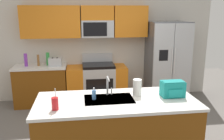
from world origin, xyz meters
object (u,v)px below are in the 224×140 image
(drink_cup_red, at_px, (55,104))
(backpack, at_px, (173,89))
(range_oven, at_px, (97,83))
(bottle_purple, at_px, (26,60))
(refrigerator, at_px, (167,62))
(toaster, at_px, (55,62))
(sink_faucet, at_px, (108,84))
(pepper_mill, at_px, (38,60))
(soap_dispenser, at_px, (94,95))
(bottle_green, at_px, (48,59))
(paper_towel_roll, at_px, (137,87))

(drink_cup_red, height_order, backpack, drink_cup_red)
(range_oven, bearing_deg, bottle_purple, 179.97)
(refrigerator, relative_size, toaster, 6.61)
(sink_faucet, height_order, backpack, sink_faucet)
(pepper_mill, height_order, drink_cup_red, drink_cup_red)
(toaster, xyz_separation_m, soap_dispenser, (0.72, -2.18, -0.02))
(sink_faucet, distance_m, drink_cup_red, 0.83)
(bottle_green, bearing_deg, pepper_mill, -165.73)
(bottle_green, height_order, soap_dispenser, bottle_green)
(toaster, height_order, bottle_green, bottle_green)
(range_oven, height_order, pepper_mill, pepper_mill)
(toaster, relative_size, bottle_purple, 0.99)
(drink_cup_red, relative_size, paper_towel_roll, 1.16)
(paper_towel_roll, bearing_deg, drink_cup_red, -162.10)
(drink_cup_red, relative_size, soap_dispenser, 1.64)
(soap_dispenser, bearing_deg, pepper_mill, 115.85)
(range_oven, xyz_separation_m, paper_towel_roll, (0.42, -2.16, 0.58))
(refrigerator, distance_m, backpack, 2.32)
(refrigerator, bearing_deg, pepper_mill, 178.65)
(toaster, xyz_separation_m, paper_towel_roll, (1.34, -2.11, 0.03))
(bottle_green, xyz_separation_m, drink_cup_red, (0.38, -2.57, -0.06))
(range_oven, xyz_separation_m, refrigerator, (1.65, -0.07, 0.48))
(drink_cup_red, height_order, soap_dispenser, drink_cup_red)
(refrigerator, xyz_separation_m, pepper_mill, (-2.94, 0.07, 0.10))
(pepper_mill, xyz_separation_m, sink_faucet, (1.29, -2.10, 0.04))
(paper_towel_roll, bearing_deg, pepper_mill, 128.33)
(toaster, relative_size, bottle_green, 0.98)
(pepper_mill, relative_size, backpack, 0.78)
(refrigerator, xyz_separation_m, bottle_green, (-2.74, 0.12, 0.12))
(bottle_green, distance_m, paper_towel_roll, 2.67)
(bottle_green, distance_m, drink_cup_red, 2.60)
(refrigerator, distance_m, pepper_mill, 2.94)
(toaster, xyz_separation_m, drink_cup_red, (0.22, -2.47, -0.01))
(sink_faucet, height_order, soap_dispenser, sink_faucet)
(toaster, bearing_deg, range_oven, 3.25)
(pepper_mill, xyz_separation_m, drink_cup_red, (0.58, -2.52, -0.04))
(pepper_mill, bearing_deg, drink_cup_red, -77.02)
(range_oven, height_order, drink_cup_red, drink_cup_red)
(bottle_purple, xyz_separation_m, backpack, (2.46, -2.27, -0.02))
(range_oven, height_order, bottle_green, bottle_green)
(bottle_purple, bearing_deg, refrigerator, -1.30)
(soap_dispenser, bearing_deg, bottle_purple, 121.06)
(pepper_mill, xyz_separation_m, bottle_green, (0.20, 0.05, 0.02))
(refrigerator, bearing_deg, bottle_green, 177.47)
(soap_dispenser, bearing_deg, backpack, -1.97)
(drink_cup_red, bearing_deg, soap_dispenser, 30.59)
(paper_towel_roll, bearing_deg, bottle_purple, 132.35)
(paper_towel_roll, distance_m, backpack, 0.50)
(range_oven, relative_size, soap_dispenser, 8.00)
(toaster, distance_m, pepper_mill, 0.37)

